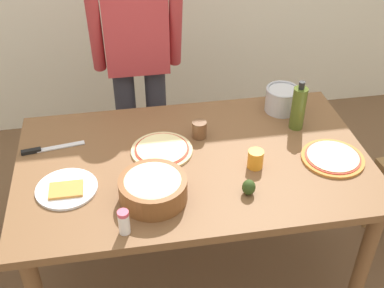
{
  "coord_description": "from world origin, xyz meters",
  "views": [
    {
      "loc": [
        -0.3,
        -1.72,
        2.14
      ],
      "look_at": [
        0.0,
        0.05,
        0.81
      ],
      "focal_mm": 45.82,
      "sensor_mm": 36.0,
      "label": 1
    }
  ],
  "objects_px": {
    "pizza_raw_on_board": "(162,150)",
    "steel_pot": "(282,99)",
    "person_cook": "(137,53)",
    "salt_shaker": "(124,222)",
    "dining_table": "(194,175)",
    "avocado": "(249,187)",
    "cup_small_brown": "(199,129)",
    "popcorn_bowl": "(153,187)",
    "chef_knife": "(45,149)",
    "olive_oil_bottle": "(298,108)",
    "plate_with_slice": "(67,189)",
    "pizza_cooked_on_tray": "(333,158)",
    "cup_orange": "(255,159)"
  },
  "relations": [
    {
      "from": "steel_pot",
      "to": "chef_knife",
      "type": "bearing_deg",
      "value": -172.74
    },
    {
      "from": "salt_shaker",
      "to": "chef_knife",
      "type": "relative_size",
      "value": 0.36
    },
    {
      "from": "pizza_raw_on_board",
      "to": "cup_small_brown",
      "type": "distance_m",
      "value": 0.21
    },
    {
      "from": "chef_knife",
      "to": "pizza_cooked_on_tray",
      "type": "bearing_deg",
      "value": -12.61
    },
    {
      "from": "steel_pot",
      "to": "cup_small_brown",
      "type": "xyz_separation_m",
      "value": [
        -0.46,
        -0.17,
        -0.02
      ]
    },
    {
      "from": "cup_small_brown",
      "to": "chef_knife",
      "type": "bearing_deg",
      "value": 178.92
    },
    {
      "from": "pizza_raw_on_board",
      "to": "avocado",
      "type": "xyz_separation_m",
      "value": [
        0.32,
        -0.35,
        0.03
      ]
    },
    {
      "from": "plate_with_slice",
      "to": "steel_pot",
      "type": "relative_size",
      "value": 1.5
    },
    {
      "from": "person_cook",
      "to": "olive_oil_bottle",
      "type": "relative_size",
      "value": 6.33
    },
    {
      "from": "dining_table",
      "to": "olive_oil_bottle",
      "type": "bearing_deg",
      "value": 17.35
    },
    {
      "from": "cup_orange",
      "to": "chef_knife",
      "type": "distance_m",
      "value": 0.97
    },
    {
      "from": "olive_oil_bottle",
      "to": "chef_knife",
      "type": "height_order",
      "value": "olive_oil_bottle"
    },
    {
      "from": "plate_with_slice",
      "to": "chef_knife",
      "type": "distance_m",
      "value": 0.32
    },
    {
      "from": "dining_table",
      "to": "pizza_raw_on_board",
      "type": "distance_m",
      "value": 0.19
    },
    {
      "from": "salt_shaker",
      "to": "chef_knife",
      "type": "xyz_separation_m",
      "value": [
        -0.34,
        0.58,
        -0.05
      ]
    },
    {
      "from": "dining_table",
      "to": "salt_shaker",
      "type": "bearing_deg",
      "value": -130.2
    },
    {
      "from": "plate_with_slice",
      "to": "salt_shaker",
      "type": "height_order",
      "value": "salt_shaker"
    },
    {
      "from": "pizza_raw_on_board",
      "to": "steel_pot",
      "type": "relative_size",
      "value": 1.65
    },
    {
      "from": "plate_with_slice",
      "to": "avocado",
      "type": "xyz_separation_m",
      "value": [
        0.75,
        -0.15,
        0.03
      ]
    },
    {
      "from": "dining_table",
      "to": "pizza_cooked_on_tray",
      "type": "xyz_separation_m",
      "value": [
        0.62,
        -0.11,
        0.1
      ]
    },
    {
      "from": "steel_pot",
      "to": "chef_knife",
      "type": "height_order",
      "value": "steel_pot"
    },
    {
      "from": "steel_pot",
      "to": "olive_oil_bottle",
      "type": "bearing_deg",
      "value": -81.9
    },
    {
      "from": "person_cook",
      "to": "steel_pot",
      "type": "height_order",
      "value": "person_cook"
    },
    {
      "from": "pizza_raw_on_board",
      "to": "steel_pot",
      "type": "distance_m",
      "value": 0.71
    },
    {
      "from": "steel_pot",
      "to": "avocado",
      "type": "height_order",
      "value": "steel_pot"
    },
    {
      "from": "cup_orange",
      "to": "avocado",
      "type": "height_order",
      "value": "cup_orange"
    },
    {
      "from": "olive_oil_bottle",
      "to": "chef_knife",
      "type": "bearing_deg",
      "value": 179.35
    },
    {
      "from": "olive_oil_bottle",
      "to": "salt_shaker",
      "type": "distance_m",
      "value": 1.05
    },
    {
      "from": "pizza_raw_on_board",
      "to": "avocado",
      "type": "bearing_deg",
      "value": -47.31
    },
    {
      "from": "cup_small_brown",
      "to": "salt_shaker",
      "type": "height_order",
      "value": "salt_shaker"
    },
    {
      "from": "chef_knife",
      "to": "salt_shaker",
      "type": "bearing_deg",
      "value": -59.95
    },
    {
      "from": "popcorn_bowl",
      "to": "chef_knife",
      "type": "bearing_deg",
      "value": 138.35
    },
    {
      "from": "cup_orange",
      "to": "chef_knife",
      "type": "relative_size",
      "value": 0.29
    },
    {
      "from": "plate_with_slice",
      "to": "chef_knife",
      "type": "height_order",
      "value": "plate_with_slice"
    },
    {
      "from": "pizza_cooked_on_tray",
      "to": "olive_oil_bottle",
      "type": "bearing_deg",
      "value": 106.05
    },
    {
      "from": "pizza_cooked_on_tray",
      "to": "avocado",
      "type": "bearing_deg",
      "value": -159.97
    },
    {
      "from": "salt_shaker",
      "to": "chef_knife",
      "type": "height_order",
      "value": "salt_shaker"
    },
    {
      "from": "dining_table",
      "to": "avocado",
      "type": "distance_m",
      "value": 0.35
    },
    {
      "from": "dining_table",
      "to": "pizza_cooked_on_tray",
      "type": "distance_m",
      "value": 0.64
    },
    {
      "from": "pizza_raw_on_board",
      "to": "cup_orange",
      "type": "relative_size",
      "value": 3.37
    },
    {
      "from": "popcorn_bowl",
      "to": "olive_oil_bottle",
      "type": "bearing_deg",
      "value": 27.95
    },
    {
      "from": "person_cook",
      "to": "salt_shaker",
      "type": "bearing_deg",
      "value": -97.38
    },
    {
      "from": "person_cook",
      "to": "popcorn_bowl",
      "type": "bearing_deg",
      "value": -91.26
    },
    {
      "from": "dining_table",
      "to": "steel_pot",
      "type": "height_order",
      "value": "steel_pot"
    },
    {
      "from": "pizza_cooked_on_tray",
      "to": "chef_knife",
      "type": "relative_size",
      "value": 0.98
    },
    {
      "from": "avocado",
      "to": "steel_pot",
      "type": "bearing_deg",
      "value": 60.84
    },
    {
      "from": "pizza_cooked_on_tray",
      "to": "cup_small_brown",
      "type": "relative_size",
      "value": 3.35
    },
    {
      "from": "pizza_cooked_on_tray",
      "to": "cup_orange",
      "type": "distance_m",
      "value": 0.36
    },
    {
      "from": "pizza_cooked_on_tray",
      "to": "avocado",
      "type": "distance_m",
      "value": 0.47
    },
    {
      "from": "salt_shaker",
      "to": "chef_knife",
      "type": "bearing_deg",
      "value": 120.05
    }
  ]
}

